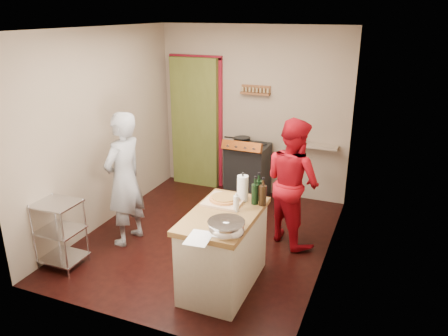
{
  "coord_description": "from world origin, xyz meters",
  "views": [
    {
      "loc": [
        2.1,
        -4.56,
        2.79
      ],
      "look_at": [
        0.24,
        0.0,
        1.0
      ],
      "focal_mm": 35.0,
      "sensor_mm": 36.0,
      "label": 1
    }
  ],
  "objects_px": {
    "stove": "(247,171)",
    "wire_shelving": "(60,231)",
    "person_stripe": "(124,179)",
    "person_red": "(293,182)",
    "island": "(224,247)"
  },
  "relations": [
    {
      "from": "stove",
      "to": "wire_shelving",
      "type": "xyz_separation_m",
      "value": [
        -1.33,
        -2.62,
        -0.01
      ]
    },
    {
      "from": "person_stripe",
      "to": "person_red",
      "type": "distance_m",
      "value": 2.07
    },
    {
      "from": "stove",
      "to": "person_stripe",
      "type": "xyz_separation_m",
      "value": [
        -0.95,
        -1.86,
        0.39
      ]
    },
    {
      "from": "person_stripe",
      "to": "person_red",
      "type": "bearing_deg",
      "value": 118.8
    },
    {
      "from": "wire_shelving",
      "to": "island",
      "type": "relative_size",
      "value": 0.62
    },
    {
      "from": "stove",
      "to": "island",
      "type": "distance_m",
      "value": 2.34
    },
    {
      "from": "wire_shelving",
      "to": "person_stripe",
      "type": "distance_m",
      "value": 0.94
    },
    {
      "from": "island",
      "to": "wire_shelving",
      "type": "bearing_deg",
      "value": -169.57
    },
    {
      "from": "wire_shelving",
      "to": "person_red",
      "type": "height_order",
      "value": "person_red"
    },
    {
      "from": "stove",
      "to": "island",
      "type": "relative_size",
      "value": 0.78
    },
    {
      "from": "island",
      "to": "person_red",
      "type": "bearing_deg",
      "value": 71.43
    },
    {
      "from": "stove",
      "to": "wire_shelving",
      "type": "bearing_deg",
      "value": -116.85
    },
    {
      "from": "island",
      "to": "person_red",
      "type": "height_order",
      "value": "person_red"
    },
    {
      "from": "stove",
      "to": "wire_shelving",
      "type": "relative_size",
      "value": 1.26
    },
    {
      "from": "stove",
      "to": "island",
      "type": "bearing_deg",
      "value": -76.68
    }
  ]
}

